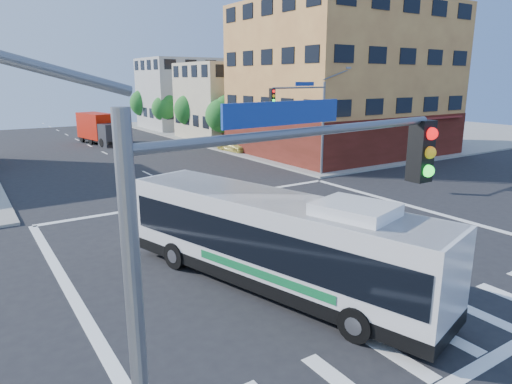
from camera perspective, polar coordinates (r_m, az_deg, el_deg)
ground at (r=20.55m, az=5.28°, el=-6.67°), size 120.00×120.00×0.00m
sidewalk_ne at (r=69.02m, az=10.06°, el=7.88°), size 50.00×50.00×0.15m
corner_building_ne at (r=46.35m, az=10.75°, el=12.14°), size 18.10×15.44×14.00m
building_east_near at (r=56.98m, az=-2.63°, el=11.28°), size 12.06×10.06×9.00m
building_east_far at (r=69.36m, az=-8.69°, el=12.05°), size 12.06×10.06×10.00m
signal_mast_ne at (r=33.27m, az=6.39°, el=10.06°), size 7.91×1.13×8.07m
signal_mast_sw at (r=5.73m, az=1.25°, el=-9.30°), size 7.91×1.01×8.07m
street_tree_a at (r=49.27m, az=-4.12°, el=9.76°), size 3.60×3.60×5.53m
street_tree_b at (r=56.36m, az=-8.17°, el=10.36°), size 3.80×3.80×5.79m
street_tree_c at (r=63.69m, az=-11.29°, el=10.38°), size 3.40×3.40×5.29m
street_tree_d at (r=71.14m, az=-13.79°, el=10.95°), size 4.00×4.00×6.03m
transit_bus at (r=15.97m, az=2.30°, el=-5.98°), size 5.92×12.56×3.65m
box_truck at (r=54.70m, az=-18.95°, el=7.43°), size 3.49×7.81×3.39m
parked_car at (r=46.11m, az=-2.85°, el=5.87°), size 2.14×4.26×1.39m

